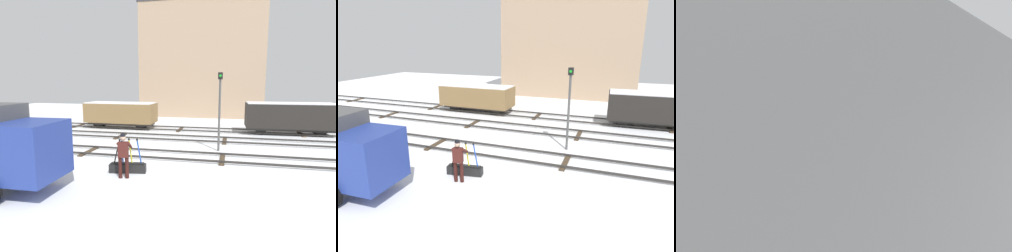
# 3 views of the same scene
# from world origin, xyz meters

# --- Properties ---
(ground_plane) EXTENTS (60.00, 60.00, 0.00)m
(ground_plane) POSITION_xyz_m (0.00, 0.00, 0.00)
(ground_plane) COLOR white
(track_main_line) EXTENTS (44.00, 1.94, 0.18)m
(track_main_line) POSITION_xyz_m (0.00, 0.00, 0.11)
(track_main_line) COLOR #2D2B28
(track_main_line) RESTS_ON ground_plane
(track_siding_near) EXTENTS (44.00, 1.94, 0.18)m
(track_siding_near) POSITION_xyz_m (0.00, 4.35, 0.11)
(track_siding_near) COLOR #2D2B28
(track_siding_near) RESTS_ON ground_plane
(track_siding_far) EXTENTS (44.00, 1.94, 0.18)m
(track_siding_far) POSITION_xyz_m (0.00, 7.88, 0.11)
(track_siding_far) COLOR #2D2B28
(track_siding_far) RESTS_ON ground_plane
(switch_lever_frame) EXTENTS (1.56, 0.60, 1.45)m
(switch_lever_frame) POSITION_xyz_m (-0.26, -2.73, 0.25)
(switch_lever_frame) COLOR black
(switch_lever_frame) RESTS_ON ground_plane
(rail_worker) EXTENTS (0.61, 0.71, 1.80)m
(rail_worker) POSITION_xyz_m (-0.17, -3.40, 1.02)
(rail_worker) COLOR #351511
(rail_worker) RESTS_ON ground_plane
(signal_post) EXTENTS (0.24, 0.32, 4.22)m
(signal_post) POSITION_xyz_m (3.25, 1.81, 2.56)
(signal_post) COLOR #4C4C4C
(signal_post) RESTS_ON ground_plane
(apartment_building) EXTENTS (13.17, 5.78, 12.17)m
(apartment_building) POSITION_xyz_m (0.56, 18.34, 6.09)
(apartment_building) COLOR tan
(apartment_building) RESTS_ON ground_plane
(freight_car_near_switch) EXTENTS (5.67, 2.23, 2.08)m
(freight_car_near_switch) POSITION_xyz_m (-4.88, 7.88, 1.22)
(freight_car_near_switch) COLOR #2D2B28
(freight_car_near_switch) RESTS_ON ground_plane
(freight_car_back_track) EXTENTS (6.12, 2.27, 2.26)m
(freight_car_back_track) POSITION_xyz_m (7.94, 7.88, 1.31)
(freight_car_back_track) COLOR #2D2B28
(freight_car_back_track) RESTS_ON ground_plane
(perched_bird_roof_left) EXTENTS (0.26, 0.27, 0.13)m
(perched_bird_roof_left) POSITION_xyz_m (-1.70, 20.79, 12.23)
(perched_bird_roof_left) COLOR #333338
(perched_bird_roof_left) RESTS_ON apartment_building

